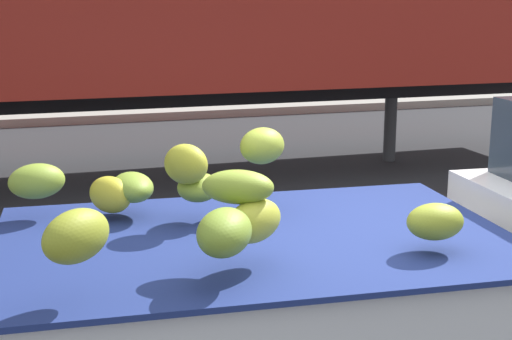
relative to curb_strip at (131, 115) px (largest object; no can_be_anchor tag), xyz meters
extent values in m
cube|color=gray|center=(0.00, 0.00, 0.00)|extent=(80.00, 0.80, 0.16)
cube|color=white|center=(-0.72, -10.88, 0.50)|extent=(2.77, 1.83, 0.08)
cube|color=white|center=(-0.67, -10.08, 0.76)|extent=(2.66, 0.23, 0.44)
cube|color=white|center=(0.58, -10.97, 0.76)|extent=(0.16, 1.65, 0.44)
cube|color=white|center=(-2.02, -10.79, 0.76)|extent=(0.16, 1.65, 0.44)
cube|color=#B21914|center=(-0.66, -10.05, 0.72)|extent=(2.55, 0.18, 0.07)
cube|color=navy|center=(-0.72, -10.88, 0.99)|extent=(2.89, 1.96, 0.03)
ellipsoid|color=gold|center=(-1.05, -11.43, 1.23)|extent=(0.29, 0.35, 0.19)
ellipsoid|color=olive|center=(-1.30, -10.30, 1.18)|extent=(0.26, 0.39, 0.17)
ellipsoid|color=#99A22A|center=(-1.69, -11.52, 1.30)|extent=(0.39, 0.38, 0.23)
ellipsoid|color=#96A630|center=(-0.53, -10.39, 1.40)|extent=(0.38, 0.36, 0.22)
ellipsoid|color=olive|center=(0.08, -11.38, 1.16)|extent=(0.30, 0.23, 0.19)
ellipsoid|color=gold|center=(-1.04, -10.59, 1.37)|extent=(0.32, 0.32, 0.23)
ellipsoid|color=gold|center=(-0.86, -11.32, 1.23)|extent=(0.38, 0.34, 0.21)
ellipsoid|color=#88A232|center=(-1.84, -10.19, 1.23)|extent=(0.37, 0.28, 0.21)
ellipsoid|color=olive|center=(-0.96, -10.53, 1.21)|extent=(0.33, 0.36, 0.16)
ellipsoid|color=olive|center=(-0.92, -11.26, 1.39)|extent=(0.40, 0.34, 0.16)
ellipsoid|color=gold|center=(-1.44, -10.33, 1.15)|extent=(0.33, 0.35, 0.21)
ellipsoid|color=olive|center=(-1.05, -11.47, 1.24)|extent=(0.39, 0.44, 0.21)
cylinder|color=black|center=(-0.98, -10.06, 0.24)|extent=(0.65, 0.24, 0.64)
cube|color=black|center=(-0.15, -4.92, 1.02)|extent=(11.04, 0.44, 0.30)
cylinder|color=#38383A|center=(3.15, -4.94, 0.55)|extent=(0.18, 0.18, 1.25)
camera|label=1|loc=(-1.83, -14.53, 2.27)|focal=51.72mm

